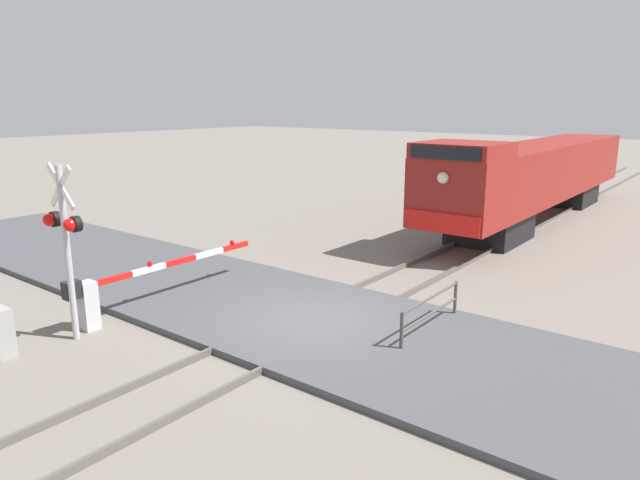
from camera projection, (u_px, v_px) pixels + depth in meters
name	position (u px, v px, depth m)	size (l,w,h in m)	color
ground_plane	(316.00, 325.00, 13.46)	(160.00, 160.00, 0.00)	slate
rail_track_left	(292.00, 315.00, 13.87)	(0.08, 80.00, 0.15)	#59544C
rail_track_right	(340.00, 329.00, 13.01)	(0.08, 80.00, 0.15)	#59544C
road_surface	(316.00, 322.00, 13.44)	(36.00, 5.20, 0.15)	#47474C
locomotive	(536.00, 174.00, 24.86)	(2.74, 18.82, 3.85)	black
crossing_signal	(65.00, 234.00, 12.10)	(1.18, 0.33, 3.88)	#ADADB2
crossing_gate	(115.00, 289.00, 13.57)	(0.36, 5.66, 1.26)	silver
utility_cabinet	(1.00, 332.00, 11.71)	(0.53, 0.37, 1.03)	#999993
guard_railing	(431.00, 310.00, 12.70)	(0.08, 2.64, 0.95)	#4C4742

